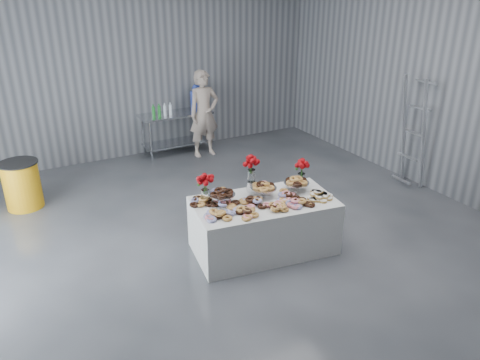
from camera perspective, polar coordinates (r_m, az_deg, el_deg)
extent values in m
plane|color=#35383D|center=(6.59, 0.25, -8.73)|extent=(9.00, 9.00, 0.00)
cube|color=slate|center=(9.87, -12.86, 14.18)|extent=(8.00, 0.04, 4.00)
cube|color=slate|center=(8.42, 25.36, 10.97)|extent=(0.04, 9.00, 4.00)
cube|color=white|center=(6.47, 2.90, -5.56)|extent=(2.03, 1.27, 0.75)
cube|color=silver|center=(9.94, -7.88, 7.98)|extent=(1.50, 0.60, 0.04)
cube|color=silver|center=(10.12, -7.68, 4.55)|extent=(1.40, 0.55, 0.03)
cylinder|color=silver|center=(9.64, -10.79, 4.49)|extent=(0.04, 0.04, 0.86)
cylinder|color=silver|center=(10.09, -3.77, 5.72)|extent=(0.04, 0.04, 0.86)
cylinder|color=silver|center=(10.10, -11.71, 5.29)|extent=(0.04, 0.04, 0.86)
cylinder|color=silver|center=(10.52, -4.93, 6.44)|extent=(0.04, 0.04, 0.86)
cylinder|color=silver|center=(6.22, -2.23, -2.29)|extent=(0.06, 0.06, 0.12)
cylinder|color=silver|center=(6.19, -2.24, -1.74)|extent=(0.36, 0.36, 0.01)
cylinder|color=silver|center=(6.41, 2.87, -1.47)|extent=(0.06, 0.06, 0.12)
cylinder|color=silver|center=(6.38, 2.89, -0.95)|extent=(0.36, 0.36, 0.01)
cylinder|color=silver|center=(6.61, 6.87, -0.83)|extent=(0.06, 0.06, 0.12)
cylinder|color=silver|center=(6.58, 6.90, -0.32)|extent=(0.36, 0.36, 0.01)
cylinder|color=white|center=(6.24, -4.27, -1.93)|extent=(0.11, 0.11, 0.18)
cylinder|color=#1E5919|center=(6.19, -4.30, -0.85)|extent=(0.04, 0.04, 0.18)
cylinder|color=white|center=(6.78, 7.46, 0.08)|extent=(0.11, 0.11, 0.18)
cylinder|color=#1E5919|center=(6.73, 7.51, 1.09)|extent=(0.04, 0.04, 0.18)
cylinder|color=silver|center=(6.54, 1.39, -0.79)|extent=(0.14, 0.14, 0.15)
cylinder|color=white|center=(6.47, 1.40, 0.54)|extent=(0.11, 0.11, 0.18)
cylinder|color=#1E5919|center=(6.42, 1.41, 1.61)|extent=(0.04, 0.04, 0.18)
cylinder|color=#4361E5|center=(10.06, -5.27, 9.60)|extent=(0.28, 0.28, 0.40)
sphere|color=#4361E5|center=(10.00, -5.32, 11.02)|extent=(0.20, 0.20, 0.20)
imported|color=#CC8C93|center=(9.81, -4.40, 8.05)|extent=(0.67, 0.45, 1.80)
cylinder|color=#F2A814|center=(8.42, -25.02, -0.61)|extent=(0.57, 0.57, 0.77)
cylinder|color=black|center=(8.28, -25.49, 1.89)|extent=(0.62, 0.62, 0.02)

